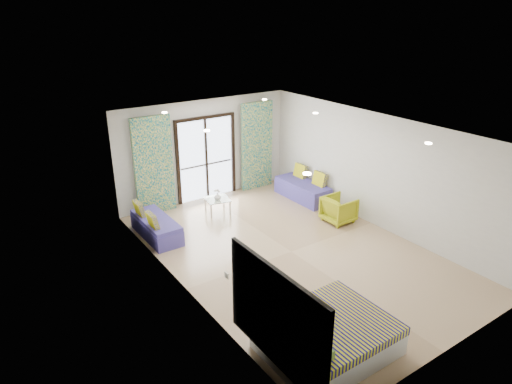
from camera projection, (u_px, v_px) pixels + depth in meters
floor at (291, 252)px, 9.84m from camera, size 5.00×7.50×0.01m
ceiling at (295, 130)px, 8.83m from camera, size 5.00×7.50×0.01m
wall_back at (205, 150)px, 12.20m from camera, size 5.00×0.01×2.70m
wall_front at (459, 277)px, 6.47m from camera, size 5.00×0.01×2.70m
wall_left at (182, 224)px, 8.02m from camera, size 0.01×7.50×2.70m
wall_right at (377, 171)px, 10.64m from camera, size 0.01×7.50×2.70m
balcony_door at (206, 154)px, 12.21m from camera, size 1.76×0.08×2.28m
balcony_rail at (206, 164)px, 12.34m from camera, size 1.52×0.03×0.04m
curtain_left at (154, 166)px, 11.29m from camera, size 1.00×0.10×2.50m
curtain_right at (257, 146)px, 12.91m from camera, size 1.00×0.10×2.50m
downlight_a at (307, 174)px, 6.58m from camera, size 0.12×0.12×0.02m
downlight_b at (428, 143)px, 8.04m from camera, size 0.12×0.12×0.02m
downlight_c at (207, 131)px, 8.87m from camera, size 0.12×0.12×0.02m
downlight_d at (316, 113)px, 10.33m from camera, size 0.12×0.12×0.02m
downlight_e at (165, 112)px, 10.40m from camera, size 0.12×0.12×0.02m
downlight_f at (264, 99)px, 11.86m from camera, size 0.12×0.12×0.02m
headboard at (275, 317)px, 6.09m from camera, size 0.06×2.10×1.50m
switch_plate at (227, 275)px, 7.05m from camera, size 0.02×0.10×0.10m
bed at (327, 336)px, 6.90m from camera, size 1.87×1.53×0.65m
daybed_left at (156, 227)px, 10.41m from camera, size 0.64×1.62×0.80m
daybed_right at (303, 189)px, 12.49m from camera, size 0.68×1.71×0.84m
coffee_table at (217, 200)px, 11.60m from camera, size 0.68×0.68×0.66m
vase at (218, 196)px, 11.49m from camera, size 0.19×0.19×0.18m
armchair at (339, 208)px, 11.11m from camera, size 0.65×0.69×0.70m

